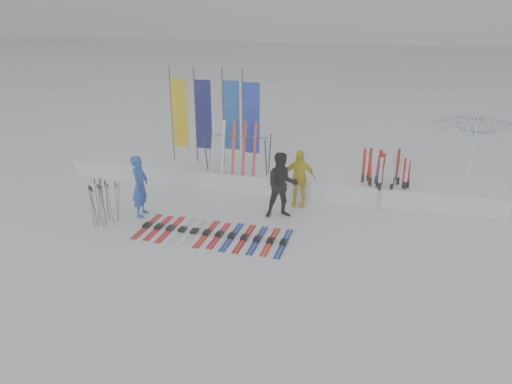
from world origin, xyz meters
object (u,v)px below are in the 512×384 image
(person_black, at_px, (282,185))
(ski_row, at_px, (213,234))
(person_yellow, at_px, (299,178))
(ski_rack, at_px, (238,148))
(person_blue, at_px, (140,186))
(tent_canopy, at_px, (472,157))

(person_black, bearing_deg, ski_row, -152.83)
(person_yellow, distance_m, ski_rack, 2.38)
(ski_row, bearing_deg, person_blue, 164.17)
(person_blue, height_order, person_yellow, person_blue)
(person_blue, bearing_deg, person_black, -82.26)
(ski_rack, bearing_deg, tent_canopy, 8.87)
(person_yellow, bearing_deg, person_black, -111.43)
(person_black, distance_m, person_yellow, 1.00)
(person_yellow, relative_size, tent_canopy, 0.58)
(ski_rack, bearing_deg, person_blue, -126.31)
(tent_canopy, xyz_separation_m, ski_rack, (-7.13, -1.11, 0.04))
(person_blue, relative_size, person_black, 0.94)
(ski_rack, bearing_deg, ski_row, -83.52)
(person_yellow, xyz_separation_m, tent_canopy, (4.96, 1.96, 0.48))
(ski_row, bearing_deg, tent_canopy, 34.18)
(tent_canopy, distance_m, ski_rack, 7.22)
(ski_row, bearing_deg, person_yellow, 55.88)
(person_blue, xyz_separation_m, person_yellow, (4.20, 1.93, -0.03))
(person_black, distance_m, ski_row, 2.41)
(person_blue, xyz_separation_m, ski_rack, (2.04, 2.77, 0.49))
(person_black, relative_size, ski_rack, 0.93)
(ski_row, height_order, ski_rack, ski_rack)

